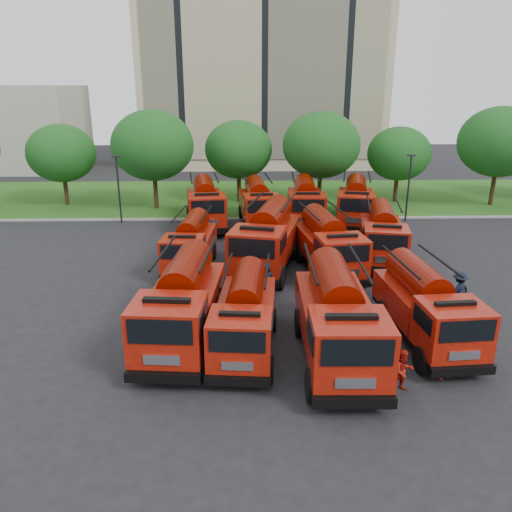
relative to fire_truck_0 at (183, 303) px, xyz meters
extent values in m
plane|color=black|center=(3.13, 1.74, -1.71)|extent=(140.00, 140.00, 0.00)
cube|color=#255115|center=(3.13, 27.74, -1.65)|extent=(70.00, 16.00, 0.12)
cube|color=gray|center=(3.13, 19.64, -1.64)|extent=(70.00, 0.30, 0.14)
cube|color=beige|center=(5.13, 49.74, 10.79)|extent=(30.00, 14.00, 25.00)
cube|color=black|center=(5.13, 42.64, 10.79)|extent=(28.00, 0.15, 22.00)
cube|color=#A6A193|center=(-26.87, 45.74, 3.29)|extent=(18.00, 12.00, 10.00)
cylinder|color=#382314|center=(-12.87, 24.74, -0.52)|extent=(0.36, 0.36, 2.38)
ellipsoid|color=#144513|center=(-12.87, 24.74, 2.84)|extent=(5.71, 5.71, 4.86)
cylinder|color=#382314|center=(-4.87, 23.24, -0.31)|extent=(0.36, 0.36, 2.80)
ellipsoid|color=#144513|center=(-4.87, 23.24, 3.65)|extent=(6.72, 6.72, 5.71)
cylinder|color=#382314|center=(2.13, 25.74, -0.49)|extent=(0.36, 0.36, 2.45)
ellipsoid|color=#144513|center=(2.13, 25.74, 2.98)|extent=(5.88, 5.88, 5.00)
cylinder|color=#382314|center=(9.13, 24.24, -0.35)|extent=(0.36, 0.36, 2.73)
ellipsoid|color=#144513|center=(9.13, 24.24, 3.51)|extent=(6.55, 6.55, 5.57)
cylinder|color=#382314|center=(16.13, 25.24, -0.58)|extent=(0.36, 0.36, 2.27)
ellipsoid|color=#144513|center=(16.13, 25.24, 2.64)|extent=(5.46, 5.46, 4.64)
cylinder|color=#382314|center=(24.13, 23.74, -0.28)|extent=(0.36, 0.36, 2.87)
ellipsoid|color=#144513|center=(24.13, 23.74, 3.78)|extent=(6.89, 6.89, 5.85)
cylinder|color=black|center=(-6.87, 18.94, 0.79)|extent=(0.14, 0.14, 5.00)
cube|color=black|center=(-6.87, 18.94, 3.34)|extent=(0.60, 0.25, 0.12)
cylinder|color=black|center=(15.13, 18.94, 0.79)|extent=(0.14, 0.14, 5.00)
cube|color=black|center=(15.13, 18.94, 3.34)|extent=(0.60, 0.25, 0.12)
cube|color=black|center=(0.00, 0.01, -1.03)|extent=(3.01, 7.48, 0.31)
cube|color=black|center=(-0.31, -3.68, -1.09)|extent=(2.62, 0.48, 0.37)
cube|color=#A01608|center=(-0.21, -2.48, 0.14)|extent=(2.74, 2.50, 2.03)
cube|color=black|center=(-0.31, -3.65, 0.61)|extent=(2.19, 0.24, 0.89)
cube|color=#A01608|center=(0.10, 1.16, -0.20)|extent=(2.96, 5.00, 1.36)
cylinder|color=#5B0800|center=(0.10, 1.16, 0.91)|extent=(1.93, 4.50, 1.56)
cylinder|color=black|center=(-1.43, -2.59, -1.14)|extent=(0.46, 1.17, 1.15)
cylinder|color=black|center=(0.96, -2.79, -1.14)|extent=(0.46, 1.17, 1.15)
cylinder|color=black|center=(-1.03, 1.99, -1.14)|extent=(0.46, 1.17, 1.15)
cylinder|color=black|center=(1.36, 1.78, -1.14)|extent=(0.46, 1.17, 1.15)
cube|color=black|center=(2.51, -0.66, -1.13)|extent=(2.63, 6.47, 0.27)
cube|color=black|center=(2.23, -3.85, -1.17)|extent=(2.26, 0.42, 0.32)
cube|color=#A01608|center=(2.32, -2.81, -0.11)|extent=(2.37, 2.17, 1.76)
cube|color=black|center=(2.23, -3.82, 0.29)|extent=(1.89, 0.21, 0.77)
cube|color=#A01608|center=(2.60, 0.33, -0.41)|extent=(2.57, 4.32, 1.17)
cylinder|color=#5B0800|center=(2.60, 0.33, 0.55)|extent=(1.68, 3.89, 1.35)
cylinder|color=black|center=(1.27, -2.90, -1.22)|extent=(0.40, 1.02, 0.99)
cylinder|color=black|center=(3.33, -3.09, -1.22)|extent=(0.40, 1.02, 0.99)
cylinder|color=black|center=(1.62, 1.05, -1.22)|extent=(0.40, 1.02, 0.99)
cylinder|color=black|center=(3.69, 0.86, -1.22)|extent=(0.40, 1.02, 0.99)
cube|color=black|center=(5.98, -1.50, -1.03)|extent=(2.61, 7.45, 0.32)
cube|color=black|center=(5.89, -5.25, -1.08)|extent=(2.65, 0.33, 0.37)
cube|color=#A01608|center=(5.92, -4.03, 0.16)|extent=(2.64, 2.39, 2.06)
cube|color=black|center=(5.89, -5.22, 0.64)|extent=(2.22, 0.11, 0.90)
cube|color=#A01608|center=(6.01, -0.34, -0.18)|extent=(2.70, 4.92, 1.37)
cylinder|color=#5B0800|center=(6.01, -0.34, 0.94)|extent=(1.69, 4.47, 1.58)
cylinder|color=black|center=(4.70, -4.21, -1.13)|extent=(0.40, 1.17, 1.16)
cylinder|color=black|center=(7.13, -4.27, -1.13)|extent=(0.40, 1.17, 1.16)
cylinder|color=black|center=(4.82, 0.43, -1.13)|extent=(0.40, 1.17, 1.16)
cylinder|color=black|center=(7.25, 0.37, -1.13)|extent=(0.40, 1.17, 1.16)
cube|color=black|center=(9.85, -0.12, -1.10)|extent=(2.63, 6.70, 0.28)
cube|color=black|center=(10.09, -3.44, -1.15)|extent=(2.35, 0.40, 0.33)
cube|color=#A01608|center=(10.02, -2.37, -0.05)|extent=(2.44, 2.22, 1.83)
cube|color=black|center=(10.09, -3.41, 0.37)|extent=(1.97, 0.19, 0.80)
cube|color=#A01608|center=(9.78, 0.90, -0.35)|extent=(2.60, 4.47, 1.22)
cylinder|color=#5B0800|center=(9.78, 0.90, 0.64)|extent=(1.69, 4.03, 1.41)
cylinder|color=black|center=(8.95, -2.63, -1.20)|extent=(0.40, 1.05, 1.03)
cylinder|color=black|center=(11.10, -2.48, -1.20)|extent=(0.40, 1.05, 1.03)
cylinder|color=black|center=(8.66, 1.48, -1.20)|extent=(0.40, 1.05, 1.03)
cylinder|color=black|center=(10.80, 1.64, -1.20)|extent=(0.40, 1.05, 1.03)
cube|color=black|center=(-0.54, 8.80, -1.13)|extent=(2.59, 6.38, 0.27)
cube|color=black|center=(-0.82, 5.66, -1.18)|extent=(2.23, 0.42, 0.31)
cube|color=#A01608|center=(-0.73, 6.68, -0.14)|extent=(2.34, 2.14, 1.73)
cube|color=black|center=(-0.82, 5.69, 0.26)|extent=(1.86, 0.21, 0.76)
cube|color=#A01608|center=(-0.46, 9.78, -0.42)|extent=(2.53, 4.27, 1.16)
cylinder|color=#5B0800|center=(-0.46, 9.78, 0.52)|extent=(1.66, 3.84, 1.33)
cylinder|color=black|center=(-1.77, 6.59, -1.22)|extent=(0.40, 1.00, 0.98)
cylinder|color=black|center=(0.27, 6.41, -1.22)|extent=(0.40, 1.00, 0.98)
cylinder|color=black|center=(-1.42, 10.49, -1.22)|extent=(0.40, 1.00, 0.98)
cylinder|color=black|center=(0.62, 10.30, -1.22)|extent=(0.40, 1.00, 0.98)
cube|color=black|center=(3.83, 8.55, -0.99)|extent=(4.37, 8.12, 0.33)
cube|color=black|center=(2.86, 4.75, -1.05)|extent=(2.74, 0.95, 0.39)
cube|color=#A01608|center=(3.18, 5.98, 0.25)|extent=(3.22, 3.02, 2.15)
cube|color=black|center=(2.87, 4.79, 0.74)|extent=(2.26, 0.62, 0.94)
cube|color=#A01608|center=(4.13, 9.73, -0.11)|extent=(3.87, 5.59, 1.44)
cylinder|color=#5B0800|center=(4.13, 9.73, 1.06)|extent=(2.75, 4.90, 1.66)
cylinder|color=black|center=(1.89, 6.08, -1.11)|extent=(0.67, 1.27, 1.21)
cylinder|color=black|center=(4.35, 5.46, -1.11)|extent=(0.67, 1.27, 1.21)
cylinder|color=black|center=(3.09, 10.79, -1.11)|extent=(0.67, 1.27, 1.21)
cylinder|color=black|center=(5.55, 10.16, -1.11)|extent=(0.67, 1.27, 1.21)
cube|color=black|center=(7.19, 7.99, -1.07)|extent=(3.15, 7.17, 0.30)
cube|color=black|center=(7.64, 4.50, -1.12)|extent=(2.49, 0.56, 0.35)
cube|color=#A01608|center=(7.49, 5.63, 0.05)|extent=(2.69, 2.47, 1.93)
cube|color=black|center=(7.64, 4.53, 0.49)|extent=(2.07, 0.32, 0.84)
cube|color=#A01608|center=(7.05, 9.07, -0.28)|extent=(2.99, 4.83, 1.29)
cylinder|color=#5B0800|center=(7.05, 9.07, 0.78)|extent=(2.01, 4.32, 1.49)
cylinder|color=black|center=(6.39, 5.28, -1.17)|extent=(0.48, 1.13, 1.09)
cylinder|color=black|center=(8.65, 5.58, -1.17)|extent=(0.48, 1.13, 1.09)
cylinder|color=black|center=(5.83, 9.61, -1.17)|extent=(0.48, 1.13, 1.09)
cylinder|color=black|center=(8.09, 9.90, -1.17)|extent=(0.48, 1.13, 1.09)
cube|color=black|center=(10.76, 9.83, -1.08)|extent=(3.51, 7.12, 0.29)
cube|color=black|center=(10.09, 6.44, -1.13)|extent=(2.44, 0.71, 0.34)
cube|color=#A01608|center=(10.30, 7.54, 0.02)|extent=(2.75, 2.56, 1.90)
cube|color=black|center=(10.09, 6.47, 0.45)|extent=(2.02, 0.44, 0.83)
cube|color=#A01608|center=(10.96, 10.88, -0.30)|extent=(3.20, 4.85, 1.27)
cylinder|color=#5B0800|center=(10.96, 10.88, 0.73)|extent=(2.22, 4.29, 1.46)
cylinder|color=black|center=(9.17, 7.56, -1.18)|extent=(0.54, 1.12, 1.07)
cylinder|color=black|center=(11.37, 7.13, -1.18)|extent=(0.54, 1.12, 1.07)
cylinder|color=black|center=(9.99, 11.76, -1.18)|extent=(0.54, 1.12, 1.07)
cylinder|color=black|center=(12.19, 11.33, -1.18)|extent=(0.54, 1.12, 1.07)
cube|color=black|center=(-0.31, 17.75, -1.03)|extent=(3.27, 7.55, 0.31)
cube|color=black|center=(0.14, 14.07, -1.09)|extent=(2.62, 0.58, 0.37)
cube|color=#A01608|center=(-0.01, 15.26, 0.14)|extent=(2.82, 2.59, 2.04)
cube|color=black|center=(0.14, 14.10, 0.61)|extent=(2.18, 0.32, 0.89)
cube|color=#A01608|center=(-0.45, 18.89, -0.20)|extent=(3.12, 5.08, 1.36)
cylinder|color=#5B0800|center=(-0.45, 18.89, 0.91)|extent=(2.09, 4.55, 1.57)
cylinder|color=black|center=(-1.17, 14.91, -1.14)|extent=(0.50, 1.18, 1.15)
cylinder|color=black|center=(1.21, 15.20, -1.14)|extent=(0.50, 1.18, 1.15)
cylinder|color=black|center=(-1.73, 19.47, -1.14)|extent=(0.50, 1.18, 1.15)
cylinder|color=black|center=(0.65, 19.76, -1.14)|extent=(0.50, 1.18, 1.15)
cube|color=black|center=(3.61, 18.12, -1.06)|extent=(2.80, 7.14, 0.30)
cube|color=black|center=(3.87, 14.58, -1.11)|extent=(2.51, 0.43, 0.35)
cube|color=#A01608|center=(3.78, 15.73, 0.06)|extent=(2.60, 2.37, 1.95)
cube|color=black|center=(3.86, 14.61, 0.51)|extent=(2.10, 0.20, 0.85)
cube|color=#A01608|center=(3.53, 19.21, -0.26)|extent=(2.78, 4.76, 1.30)
cylinder|color=#5B0800|center=(3.53, 19.21, 0.80)|extent=(1.80, 4.30, 1.50)
cylinder|color=black|center=(2.65, 15.44, -1.16)|extent=(0.43, 1.12, 1.10)
cylinder|color=black|center=(4.94, 15.61, -1.16)|extent=(0.43, 1.12, 1.10)
cylinder|color=black|center=(2.33, 19.83, -1.16)|extent=(0.43, 1.12, 1.10)
cylinder|color=black|center=(4.62, 19.99, -1.16)|extent=(0.43, 1.12, 1.10)
cube|color=black|center=(7.15, 18.05, -1.04)|extent=(2.85, 7.34, 0.31)
cube|color=black|center=(6.90, 14.41, -1.10)|extent=(2.58, 0.43, 0.36)
cube|color=#A01608|center=(6.98, 15.59, 0.11)|extent=(2.67, 2.43, 2.00)
cube|color=black|center=(6.90, 14.44, 0.57)|extent=(2.16, 0.20, 0.87)
cube|color=#A01608|center=(7.23, 19.18, -0.22)|extent=(2.84, 4.89, 1.34)
cylinder|color=#5B0800|center=(7.23, 19.18, 0.87)|extent=(1.84, 4.41, 1.54)
cylinder|color=black|center=(5.79, 15.47, -1.15)|extent=(0.44, 1.15, 1.13)
cylinder|color=black|center=(8.15, 15.30, -1.15)|extent=(0.44, 1.15, 1.13)
cylinder|color=black|center=(6.10, 19.98, -1.15)|extent=(0.44, 1.15, 1.13)
cylinder|color=black|center=(8.46, 19.82, -1.15)|extent=(0.44, 1.15, 1.13)
cube|color=black|center=(10.91, 17.96, -1.04)|extent=(3.85, 7.61, 0.31)
cube|color=black|center=(10.14, 14.35, -1.09)|extent=(2.59, 0.79, 0.36)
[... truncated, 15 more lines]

